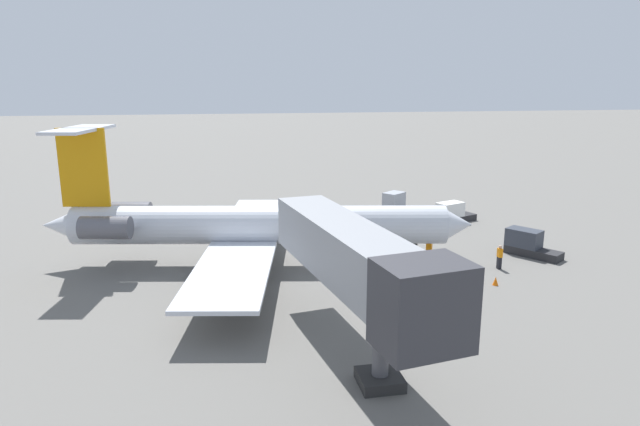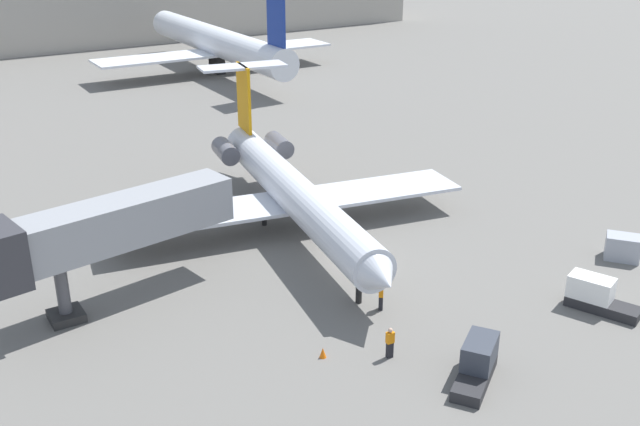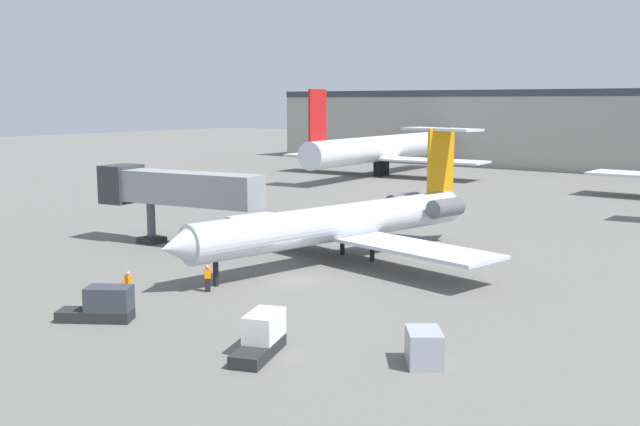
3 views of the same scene
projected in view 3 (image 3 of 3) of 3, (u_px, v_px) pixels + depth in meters
name	position (u px, v px, depth m)	size (l,w,h in m)	color
ground_plane	(292.00, 279.00, 49.39)	(400.00, 400.00, 0.10)	#66635E
regional_jet	(347.00, 221.00, 54.53)	(25.72, 29.53, 9.55)	silver
jet_bridge	(170.00, 188.00, 59.93)	(15.10, 5.27, 6.41)	gray
ground_crew_marshaller	(208.00, 278.00, 45.73)	(0.45, 0.48, 1.69)	black
ground_crew_loader	(128.00, 285.00, 44.01)	(0.41, 0.28, 1.69)	black
baggage_tug_lead	(262.00, 336.00, 34.51)	(2.74, 4.24, 1.90)	#262628
baggage_tug_trailing	(103.00, 306.00, 39.66)	(4.10, 3.39, 1.90)	#262628
cargo_container_uld	(424.00, 347.00, 33.05)	(2.49, 2.60, 1.61)	#999EA8
traffic_cone_near	(123.00, 282.00, 47.22)	(0.36, 0.36, 0.55)	orange
parked_airliner_west_end	(381.00, 149.00, 115.84)	(34.37, 40.70, 13.34)	silver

